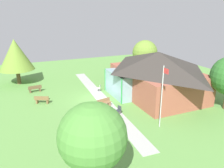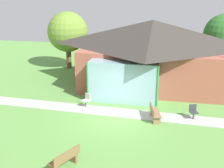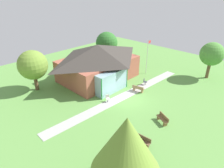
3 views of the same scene
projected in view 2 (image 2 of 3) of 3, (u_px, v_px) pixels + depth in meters
name	position (u px, v px, depth m)	size (l,w,h in m)	color
ground_plane	(116.00, 117.00, 17.34)	(44.00, 44.00, 0.00)	#609947
pavilion	(151.00, 52.00, 22.38)	(10.97, 8.73, 4.93)	#A35642
footpath	(119.00, 113.00, 17.97)	(21.26, 1.30, 0.03)	#ADADA8
bench_front_center	(65.00, 160.00, 12.42)	(1.04, 1.54, 0.84)	brown
bench_rear_near_path	(154.00, 113.00, 16.93)	(0.77, 1.56, 0.84)	olive
patio_chair_lawn_spare	(193.00, 112.00, 17.01)	(0.57, 0.57, 0.86)	#33383D
patio_chair_west	(86.00, 101.00, 18.74)	(0.60, 0.60, 0.86)	beige
tree_behind_pavilion_left	(68.00, 32.00, 26.70)	(3.61, 3.61, 5.17)	brown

